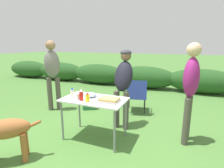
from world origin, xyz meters
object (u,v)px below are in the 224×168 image
object	(u,v)px
standing_person_in_olive_jacket	(123,80)
standing_person_in_red_jacket	(52,69)
folding_table	(94,103)
ketchup_bottle	(81,95)
mustard_bottle	(87,97)
dog	(1,131)
food_tray	(109,100)
paper_cup_stack	(77,96)
cooler_box	(89,101)
standing_person_with_beanie	(191,84)
mixing_bowl	(91,95)
camp_chair_green_behind_table	(137,94)
mayo_bottle	(72,93)
plate_stack	(77,94)

from	to	relation	value
standing_person_in_olive_jacket	standing_person_in_red_jacket	bearing A→B (deg)	175.10
folding_table	ketchup_bottle	size ratio (longest dim) A/B	5.54
mustard_bottle	folding_table	bearing A→B (deg)	83.30
folding_table	dog	world-z (taller)	folding_table
folding_table	mustard_bottle	distance (m)	0.24
food_tray	paper_cup_stack	size ratio (longest dim) A/B	3.40
standing_person_in_olive_jacket	cooler_box	distance (m)	1.60
folding_table	standing_person_with_beanie	distance (m)	1.63
standing_person_with_beanie	ketchup_bottle	bearing A→B (deg)	-63.07
food_tray	mixing_bowl	bearing A→B (deg)	166.95
food_tray	mixing_bowl	xyz separation A→B (m)	(-0.40, 0.09, 0.01)
standing_person_in_red_jacket	camp_chair_green_behind_table	size ratio (longest dim) A/B	2.11
mayo_bottle	dog	xyz separation A→B (m)	(-0.50, -0.99, -0.35)
food_tray	standing_person_in_red_jacket	distance (m)	2.14
food_tray	mixing_bowl	distance (m)	0.41
camp_chair_green_behind_table	standing_person_in_olive_jacket	bearing A→B (deg)	-107.86
food_tray	mayo_bottle	xyz separation A→B (m)	(-0.67, -0.07, 0.06)
paper_cup_stack	mayo_bottle	size ratio (longest dim) A/B	0.54
mustard_bottle	food_tray	bearing A→B (deg)	26.93
camp_chair_green_behind_table	cooler_box	distance (m)	1.31
dog	camp_chair_green_behind_table	bearing A→B (deg)	-68.07
folding_table	mayo_bottle	bearing A→B (deg)	-165.98
standing_person_with_beanie	folding_table	bearing A→B (deg)	-66.24
standing_person_in_olive_jacket	dog	bearing A→B (deg)	-123.06
mixing_bowl	standing_person_in_olive_jacket	distance (m)	0.75
ketchup_bottle	cooler_box	xyz separation A→B (m)	(-0.75, 1.51, -0.66)
plate_stack	camp_chair_green_behind_table	distance (m)	1.63
plate_stack	cooler_box	bearing A→B (deg)	111.64
standing_person_in_red_jacket	dog	bearing A→B (deg)	-105.49
plate_stack	cooler_box	distance (m)	1.48
plate_stack	food_tray	bearing A→B (deg)	-8.80
ketchup_bottle	dog	world-z (taller)	ketchup_bottle
standing_person_with_beanie	cooler_box	distance (m)	2.70
plate_stack	standing_person_in_red_jacket	distance (m)	1.49
mixing_bowl	plate_stack	bearing A→B (deg)	177.19
mustard_bottle	ketchup_bottle	bearing A→B (deg)	169.02
standing_person_in_olive_jacket	paper_cup_stack	bearing A→B (deg)	-123.39
mustard_bottle	standing_person_in_red_jacket	xyz separation A→B (m)	(-1.61, 1.05, 0.25)
folding_table	paper_cup_stack	xyz separation A→B (m)	(-0.24, -0.14, 0.13)
paper_cup_stack	mayo_bottle	xyz separation A→B (m)	(-0.13, 0.04, 0.04)
dog	standing_person_in_red_jacket	bearing A→B (deg)	-21.01
ketchup_bottle	plate_stack	bearing A→B (deg)	135.49
mixing_bowl	paper_cup_stack	xyz separation A→B (m)	(-0.14, -0.21, 0.01)
mixing_bowl	cooler_box	size ratio (longest dim) A/B	0.37
folding_table	standing_person_in_olive_jacket	xyz separation A→B (m)	(0.30, 0.66, 0.31)
mixing_bowl	cooler_box	bearing A→B (deg)	121.78
paper_cup_stack	standing_person_with_beanie	size ratio (longest dim) A/B	0.06
ketchup_bottle	mustard_bottle	world-z (taller)	ketchup_bottle
standing_person_with_beanie	camp_chair_green_behind_table	distance (m)	1.61
camp_chair_green_behind_table	cooler_box	size ratio (longest dim) A/B	1.44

